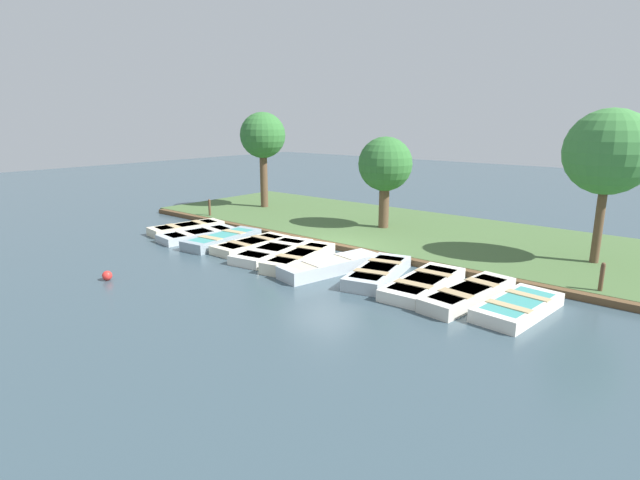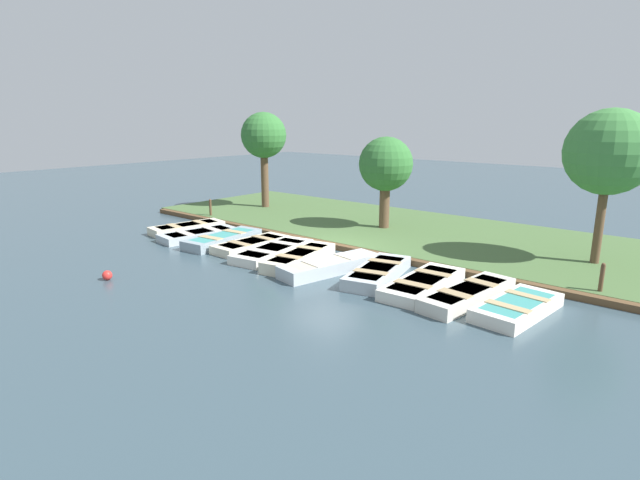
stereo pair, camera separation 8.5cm
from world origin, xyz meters
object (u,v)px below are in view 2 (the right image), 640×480
(rowboat_6, at_px, (330,266))
(buoy, at_px, (107,275))
(mooring_post_far, at_px, (601,281))
(park_tree_far_left, at_px, (264,137))
(rowboat_7, at_px, (378,272))
(rowboat_8, at_px, (423,284))
(rowboat_0, at_px, (187,228))
(rowboat_2, at_px, (223,239))
(park_tree_left, at_px, (386,165))
(rowboat_1, at_px, (199,234))
(rowboat_3, at_px, (252,244))
(rowboat_9, at_px, (468,294))
(mooring_post_near, at_px, (211,209))
(rowboat_4, at_px, (273,251))
(rowboat_10, at_px, (517,307))
(rowboat_5, at_px, (299,258))
(park_tree_center, at_px, (609,153))

(rowboat_6, bearing_deg, buoy, -30.99)
(mooring_post_far, distance_m, park_tree_far_left, 17.31)
(rowboat_7, distance_m, rowboat_8, 1.56)
(rowboat_0, distance_m, buoy, 6.65)
(rowboat_7, bearing_deg, rowboat_2, -101.17)
(rowboat_8, height_order, mooring_post_far, mooring_post_far)
(rowboat_6, relative_size, park_tree_far_left, 0.72)
(buoy, height_order, park_tree_left, park_tree_left)
(mooring_post_far, height_order, park_tree_far_left, park_tree_far_left)
(rowboat_0, height_order, rowboat_8, rowboat_0)
(rowboat_0, xyz_separation_m, rowboat_1, (0.42, 1.37, -0.02))
(rowboat_3, distance_m, park_tree_far_left, 8.80)
(rowboat_9, bearing_deg, mooring_post_near, -93.03)
(rowboat_4, xyz_separation_m, rowboat_10, (-0.09, 8.59, 0.01))
(rowboat_1, distance_m, rowboat_10, 12.82)
(rowboat_8, relative_size, park_tree_far_left, 0.67)
(rowboat_1, bearing_deg, rowboat_9, 99.24)
(rowboat_2, height_order, rowboat_10, rowboat_2)
(mooring_post_near, distance_m, park_tree_left, 8.82)
(park_tree_far_left, bearing_deg, buoy, 23.15)
(park_tree_far_left, bearing_deg, rowboat_5, 52.57)
(rowboat_1, distance_m, park_tree_far_left, 7.61)
(rowboat_5, distance_m, rowboat_8, 4.50)
(rowboat_6, relative_size, park_tree_center, 0.72)
(rowboat_1, bearing_deg, rowboat_6, 97.12)
(rowboat_2, distance_m, rowboat_8, 8.61)
(rowboat_5, xyz_separation_m, rowboat_6, (0.08, 1.41, 0.01))
(rowboat_4, bearing_deg, rowboat_10, 82.07)
(rowboat_3, bearing_deg, rowboat_4, 83.06)
(rowboat_1, xyz_separation_m, rowboat_7, (-0.31, 8.55, 0.04))
(rowboat_0, bearing_deg, mooring_post_near, -140.06)
(rowboat_2, height_order, park_tree_far_left, park_tree_far_left)
(rowboat_3, relative_size, mooring_post_near, 3.07)
(mooring_post_near, relative_size, park_tree_center, 0.20)
(mooring_post_near, bearing_deg, park_tree_left, 111.39)
(rowboat_5, xyz_separation_m, park_tree_center, (-5.75, 7.77, 3.54))
(rowboat_0, height_order, rowboat_9, rowboat_9)
(rowboat_0, distance_m, rowboat_1, 1.43)
(mooring_post_near, bearing_deg, rowboat_8, 79.20)
(mooring_post_near, bearing_deg, rowboat_7, 77.76)
(park_tree_center, bearing_deg, rowboat_8, -31.28)
(rowboat_2, relative_size, park_tree_far_left, 0.67)
(rowboat_8, xyz_separation_m, buoy, (5.41, -7.77, -0.02))
(buoy, bearing_deg, rowboat_3, 173.93)
(rowboat_10, height_order, buoy, rowboat_10)
(rowboat_0, bearing_deg, rowboat_10, 98.46)
(rowboat_7, bearing_deg, rowboat_1, -101.35)
(rowboat_8, xyz_separation_m, park_tree_left, (-5.55, -4.94, 2.69))
(rowboat_5, distance_m, mooring_post_far, 8.99)
(rowboat_6, xyz_separation_m, park_tree_center, (-5.82, 6.37, 3.54))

